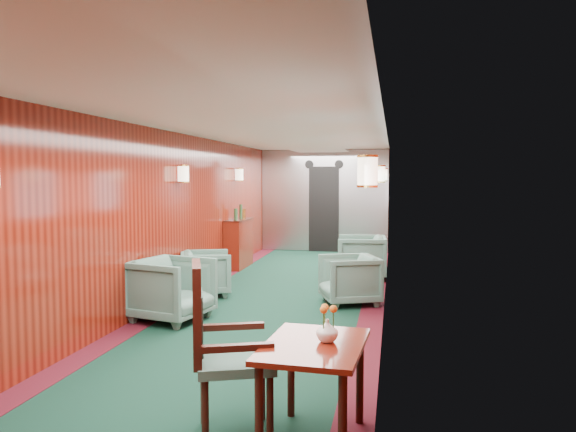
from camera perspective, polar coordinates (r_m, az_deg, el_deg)
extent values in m
plane|color=#0D3222|center=(7.62, -1.82, -9.33)|extent=(12.00, 12.00, 0.00)
cube|color=white|center=(7.44, -1.86, 8.57)|extent=(3.00, 12.00, 0.10)
cube|color=white|center=(7.44, -1.86, 8.65)|extent=(1.20, 12.00, 0.06)
cube|color=maroon|center=(13.35, 3.75, 1.59)|extent=(3.00, 0.10, 2.40)
cube|color=maroon|center=(7.90, -12.52, -0.14)|extent=(0.10, 12.00, 2.40)
cube|color=maroon|center=(7.26, 9.79, -0.45)|extent=(0.10, 12.00, 2.40)
cube|color=#410D17|center=(8.02, -11.40, -8.72)|extent=(0.30, 12.00, 0.01)
cube|color=#410D17|center=(7.45, 8.51, -9.65)|extent=(0.30, 12.00, 0.01)
cube|color=#B2B3B9|center=(13.27, 3.70, 1.58)|extent=(2.98, 0.12, 2.38)
cube|color=black|center=(13.20, 3.66, 0.70)|extent=(0.70, 0.06, 2.00)
cylinder|color=black|center=(13.24, 2.17, 5.26)|extent=(0.20, 0.04, 0.20)
cylinder|color=black|center=(13.15, 5.20, 5.25)|extent=(0.20, 0.04, 0.20)
cube|color=silver|center=(3.76, 8.84, -0.71)|extent=(0.02, 1.10, 0.80)
cube|color=slate|center=(3.76, 8.72, -0.71)|extent=(0.01, 0.96, 0.66)
cube|color=silver|center=(6.25, 9.58, 1.14)|extent=(0.02, 1.10, 0.80)
cube|color=slate|center=(6.25, 9.51, 1.14)|extent=(0.01, 0.96, 0.66)
cube|color=silver|center=(8.75, 9.90, 1.93)|extent=(0.02, 1.10, 0.80)
cube|color=slate|center=(8.75, 9.85, 1.93)|extent=(0.01, 0.96, 0.66)
cube|color=silver|center=(11.25, 10.08, 2.37)|extent=(0.02, 1.10, 0.80)
cube|color=slate|center=(11.25, 10.03, 2.37)|extent=(0.01, 0.96, 0.66)
cylinder|color=#FFECC6|center=(4.55, 8.08, 4.52)|extent=(0.16, 0.16, 0.24)
cylinder|color=gold|center=(4.55, 8.07, 3.01)|extent=(0.17, 0.17, 0.02)
cylinder|color=#FFECC6|center=(8.31, -10.59, 4.23)|extent=(0.16, 0.16, 0.24)
cylinder|color=gold|center=(8.31, -10.58, 3.40)|extent=(0.17, 0.17, 0.02)
cylinder|color=#FFECC6|center=(8.54, 9.30, 4.24)|extent=(0.16, 0.16, 0.24)
cylinder|color=gold|center=(8.54, 9.29, 3.43)|extent=(0.17, 0.17, 0.02)
cylinder|color=#FFECC6|center=(11.15, -4.99, 4.20)|extent=(0.16, 0.16, 0.24)
cylinder|color=gold|center=(11.15, -4.98, 3.58)|extent=(0.17, 0.17, 0.02)
cylinder|color=#FFECC6|center=(11.54, 9.67, 4.15)|extent=(0.16, 0.16, 0.24)
cylinder|color=gold|center=(11.54, 9.66, 3.56)|extent=(0.17, 0.17, 0.02)
cube|color=maroon|center=(3.75, 2.65, -13.05)|extent=(0.69, 0.94, 0.04)
cylinder|color=#3A140D|center=(3.57, -2.96, -19.70)|extent=(0.05, 0.05, 0.64)
cylinder|color=#3A140D|center=(3.47, 5.56, -20.49)|extent=(0.05, 0.05, 0.64)
cylinder|color=#3A140D|center=(4.26, 0.31, -15.68)|extent=(0.05, 0.05, 0.64)
cylinder|color=#3A140D|center=(4.18, 7.31, -16.14)|extent=(0.05, 0.05, 0.64)
cube|color=#1E4740|center=(3.94, -5.39, -14.53)|extent=(0.65, 0.65, 0.07)
cube|color=#3A140D|center=(3.83, -9.25, -9.63)|extent=(0.21, 0.45, 0.66)
cube|color=#1E4740|center=(3.85, -8.82, -10.58)|extent=(0.14, 0.34, 0.40)
cube|color=#3A140D|center=(3.64, -5.10, -13.17)|extent=(0.45, 0.21, 0.04)
cube|color=#3A140D|center=(4.13, -5.69, -11.11)|extent=(0.45, 0.21, 0.04)
cylinder|color=#3A140D|center=(3.83, -8.41, -19.42)|extent=(0.05, 0.05, 0.47)
cylinder|color=#3A140D|center=(3.86, -1.84, -19.18)|extent=(0.05, 0.05, 0.47)
cylinder|color=#3A140D|center=(4.22, -8.56, -17.17)|extent=(0.05, 0.05, 0.47)
cylinder|color=#3A140D|center=(4.24, -2.66, -16.99)|extent=(0.05, 0.05, 0.47)
cube|color=maroon|center=(10.94, -5.04, -2.80)|extent=(0.31, 1.03, 0.93)
cube|color=#3A140D|center=(10.90, -5.00, -0.37)|extent=(0.33, 1.05, 0.02)
cylinder|color=#244928|center=(10.64, -5.33, 0.17)|extent=(0.07, 0.07, 0.22)
cylinder|color=#244928|center=(10.98, -4.81, 0.45)|extent=(0.06, 0.06, 0.28)
cylinder|color=gold|center=(11.18, -4.53, 0.26)|extent=(0.08, 0.08, 0.18)
imported|color=white|center=(3.76, 4.00, -11.52)|extent=(0.15, 0.15, 0.15)
imported|color=#1E4740|center=(7.05, -11.73, -7.30)|extent=(1.02, 1.01, 0.77)
imported|color=#1E4740|center=(8.46, -8.34, -5.74)|extent=(0.93, 0.92, 0.66)
imported|color=#1E4740|center=(7.84, 6.24, -6.43)|extent=(0.96, 0.94, 0.68)
imported|color=#1E4740|center=(9.78, 7.47, -4.15)|extent=(0.88, 0.86, 0.75)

